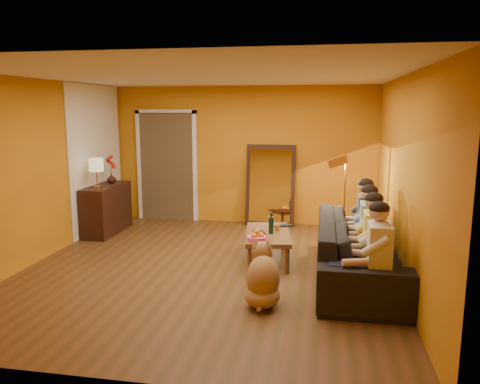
% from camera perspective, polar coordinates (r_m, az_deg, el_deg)
% --- Properties ---
extents(room_shell, '(5.00, 5.50, 2.60)m').
position_cam_1_polar(room_shell, '(6.61, -3.19, 2.46)').
color(room_shell, brown).
rests_on(room_shell, ground).
extents(white_accent, '(0.02, 1.90, 2.58)m').
position_cam_1_polar(white_accent, '(8.76, -17.10, 3.94)').
color(white_accent, white).
rests_on(white_accent, wall_left).
extents(doorway_recess, '(1.06, 0.30, 2.10)m').
position_cam_1_polar(doorway_recess, '(9.40, -8.65, 3.14)').
color(doorway_recess, '#3F2D19').
rests_on(doorway_recess, floor).
extents(door_jamb_left, '(0.08, 0.06, 2.20)m').
position_cam_1_polar(door_jamb_left, '(9.48, -12.15, 3.09)').
color(door_jamb_left, white).
rests_on(door_jamb_left, wall_back).
extents(door_jamb_right, '(0.08, 0.06, 2.20)m').
position_cam_1_polar(door_jamb_right, '(9.12, -5.49, 2.99)').
color(door_jamb_right, white).
rests_on(door_jamb_right, wall_back).
extents(door_header, '(1.22, 0.06, 0.08)m').
position_cam_1_polar(door_header, '(9.21, -9.07, 9.66)').
color(door_header, white).
rests_on(door_header, wall_back).
extents(mirror_frame, '(0.92, 0.27, 1.51)m').
position_cam_1_polar(mirror_frame, '(8.80, 3.73, 0.84)').
color(mirror_frame, black).
rests_on(mirror_frame, floor).
extents(mirror_glass, '(0.78, 0.21, 1.35)m').
position_cam_1_polar(mirror_glass, '(8.76, 3.70, 0.80)').
color(mirror_glass, white).
rests_on(mirror_glass, mirror_frame).
extents(sideboard, '(0.44, 1.18, 0.85)m').
position_cam_1_polar(sideboard, '(8.61, -15.95, -2.01)').
color(sideboard, black).
rests_on(sideboard, floor).
extents(table_lamp, '(0.24, 0.24, 0.51)m').
position_cam_1_polar(table_lamp, '(8.23, -17.09, 2.19)').
color(table_lamp, beige).
rests_on(table_lamp, sideboard).
extents(sofa, '(2.65, 1.04, 0.77)m').
position_cam_1_polar(sofa, '(6.27, 14.27, -6.82)').
color(sofa, black).
rests_on(sofa, floor).
extents(coffee_table, '(0.78, 1.29, 0.42)m').
position_cam_1_polar(coffee_table, '(6.84, 3.40, -6.63)').
color(coffee_table, brown).
rests_on(coffee_table, floor).
extents(floor_lamp, '(0.34, 0.29, 1.44)m').
position_cam_1_polar(floor_lamp, '(7.42, 12.63, -1.45)').
color(floor_lamp, gold).
rests_on(floor_lamp, floor).
extents(dog, '(0.56, 0.70, 0.73)m').
position_cam_1_polar(dog, '(5.31, 2.84, -9.92)').
color(dog, '#A27749').
rests_on(dog, floor).
extents(person_far_left, '(0.70, 0.44, 1.22)m').
position_cam_1_polar(person_far_left, '(5.26, 16.54, -7.69)').
color(person_far_left, beige).
rests_on(person_far_left, sofa).
extents(person_mid_left, '(0.70, 0.44, 1.22)m').
position_cam_1_polar(person_mid_left, '(5.79, 15.96, -6.03)').
color(person_mid_left, '#E5CC4C').
rests_on(person_mid_left, sofa).
extents(person_mid_right, '(0.70, 0.44, 1.22)m').
position_cam_1_polar(person_mid_right, '(6.31, 15.47, -4.65)').
color(person_mid_right, '#7EA6C4').
rests_on(person_mid_right, sofa).
extents(person_far_right, '(0.70, 0.44, 1.22)m').
position_cam_1_polar(person_far_right, '(6.85, 15.06, -3.48)').
color(person_far_right, '#38383E').
rests_on(person_far_right, sofa).
extents(fruit_bowl, '(0.26, 0.26, 0.16)m').
position_cam_1_polar(fruit_bowl, '(6.34, 2.05, -5.24)').
color(fruit_bowl, '#E751A2').
rests_on(fruit_bowl, coffee_table).
extents(wine_bottle, '(0.07, 0.07, 0.31)m').
position_cam_1_polar(wine_bottle, '(6.69, 3.81, -3.77)').
color(wine_bottle, black).
rests_on(wine_bottle, coffee_table).
extents(tumbler, '(0.11, 0.11, 0.09)m').
position_cam_1_polar(tumbler, '(6.87, 4.54, -4.36)').
color(tumbler, '#B27F3F').
rests_on(tumbler, coffee_table).
extents(laptop, '(0.35, 0.30, 0.02)m').
position_cam_1_polar(laptop, '(7.10, 5.20, -4.16)').
color(laptop, black).
rests_on(laptop, coffee_table).
extents(book_lower, '(0.17, 0.23, 0.02)m').
position_cam_1_polar(book_lower, '(6.61, 1.66, -5.22)').
color(book_lower, black).
rests_on(book_lower, coffee_table).
extents(book_mid, '(0.21, 0.26, 0.02)m').
position_cam_1_polar(book_mid, '(6.61, 1.76, -5.04)').
color(book_mid, '#B32114').
rests_on(book_mid, book_lower).
extents(book_upper, '(0.21, 0.24, 0.02)m').
position_cam_1_polar(book_upper, '(6.59, 1.65, -4.93)').
color(book_upper, black).
rests_on(book_upper, book_mid).
extents(vase, '(0.16, 0.16, 0.17)m').
position_cam_1_polar(vase, '(8.74, -15.40, 1.60)').
color(vase, black).
rests_on(vase, sideboard).
extents(flowers, '(0.17, 0.17, 0.51)m').
position_cam_1_polar(flowers, '(8.71, -15.48, 3.49)').
color(flowers, '#B32114').
rests_on(flowers, vase).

